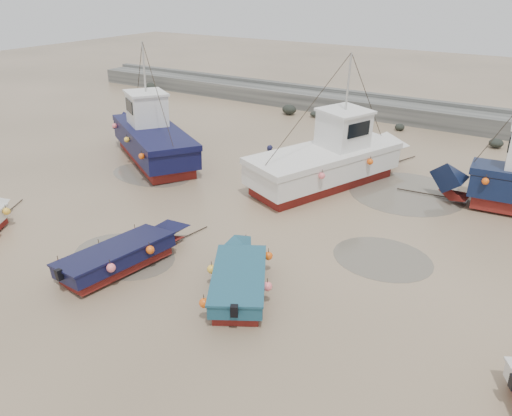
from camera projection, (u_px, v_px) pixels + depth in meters
The scene contains 11 objects.
ground at pixel (252, 265), 17.77m from camera, with size 120.00×120.00×0.00m, color tan.
seawall at pixel (425, 115), 34.33m from camera, with size 60.00×4.92×1.50m.
puddle_a at pixel (124, 255), 18.35m from camera, with size 4.09×4.09×0.01m, color #60594C.
puddle_b at pixel (382, 258), 18.16m from camera, with size 3.64×3.64×0.01m, color #60594C.
puddle_c at pixel (151, 175), 25.81m from camera, with size 4.58×4.58×0.01m, color #60594C.
puddle_d at pixel (406, 193), 23.67m from camera, with size 5.40×5.40×0.01m, color #60594C.
dinghy_1 at pixel (126, 252), 17.51m from camera, with size 2.67×6.34×1.43m.
dinghy_2 at pixel (240, 274), 16.19m from camera, with size 3.64×5.42×1.43m.
cabin_boat_0 at pixel (150, 136), 27.64m from camera, with size 10.02×6.91×6.22m.
cabin_boat_1 at pixel (333, 158), 24.25m from camera, with size 5.87×10.89×6.22m.
person at pixel (270, 176), 25.61m from camera, with size 0.61×0.40×1.68m, color #1C1D3E.
Camera 1 is at (8.28, -12.82, 9.33)m, focal length 35.00 mm.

